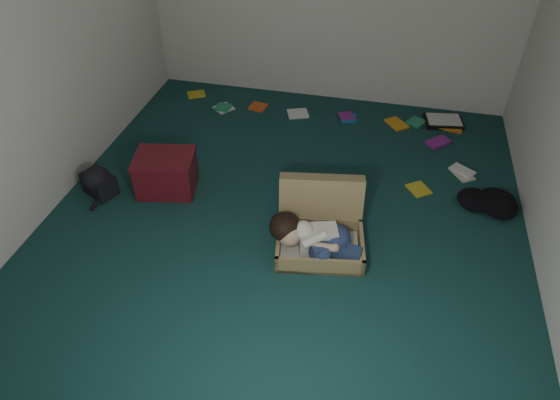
% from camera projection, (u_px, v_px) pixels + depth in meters
% --- Properties ---
extents(floor, '(4.50, 4.50, 0.00)m').
position_uv_depth(floor, '(284.00, 220.00, 4.25)').
color(floor, '#143B39').
rests_on(floor, ground).
extents(wall_front, '(4.50, 0.00, 4.50)m').
position_uv_depth(wall_front, '(143.00, 368.00, 1.73)').
color(wall_front, silver).
rests_on(wall_front, ground).
extents(wall_left, '(0.00, 4.50, 4.50)m').
position_uv_depth(wall_left, '(27.00, 53.00, 3.76)').
color(wall_left, silver).
rests_on(wall_left, ground).
extents(suitcase, '(0.78, 0.76, 0.50)m').
position_uv_depth(suitcase, '(320.00, 227.00, 3.97)').
color(suitcase, '#988554').
rests_on(suitcase, floor).
extents(person, '(0.75, 0.36, 0.31)m').
position_uv_depth(person, '(314.00, 238.00, 3.82)').
color(person, silver).
rests_on(person, suitcase).
extents(maroon_bin, '(0.59, 0.50, 0.36)m').
position_uv_depth(maroon_bin, '(166.00, 173.00, 4.46)').
color(maroon_bin, '#5C121C').
rests_on(maroon_bin, floor).
extents(backpack, '(0.45, 0.42, 0.22)m').
position_uv_depth(backpack, '(99.00, 183.00, 4.47)').
color(backpack, black).
rests_on(backpack, floor).
extents(clothing_pile, '(0.48, 0.43, 0.13)m').
position_uv_depth(clothing_pile, '(489.00, 205.00, 4.30)').
color(clothing_pile, black).
rests_on(clothing_pile, floor).
extents(paper_tray, '(0.43, 0.35, 0.06)m').
position_uv_depth(paper_tray, '(444.00, 121.00, 5.44)').
color(paper_tray, black).
rests_on(paper_tray, floor).
extents(book_scatter, '(3.21, 1.44, 0.02)m').
position_uv_depth(book_scatter, '(350.00, 127.00, 5.38)').
color(book_scatter, gold).
rests_on(book_scatter, floor).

